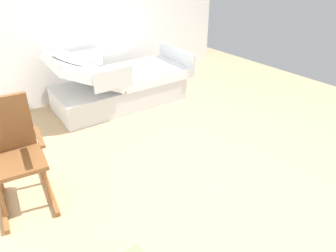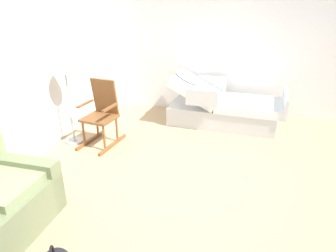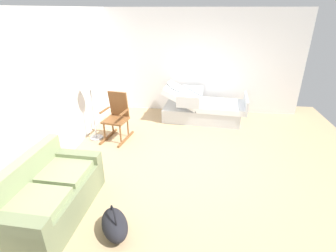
# 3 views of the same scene
# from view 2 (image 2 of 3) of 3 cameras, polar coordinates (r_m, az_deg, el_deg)

# --- Properties ---
(ground_plane) EXTENTS (6.73, 6.73, 0.00)m
(ground_plane) POSITION_cam_2_polar(r_m,az_deg,el_deg) (4.06, 7.26, -10.31)
(ground_plane) COLOR tan
(back_wall) EXTENTS (5.59, 0.10, 2.70)m
(back_wall) POSITION_cam_2_polar(r_m,az_deg,el_deg) (4.50, -27.12, 9.46)
(back_wall) COLOR white
(back_wall) RESTS_ON ground
(side_wall) EXTENTS (0.10, 5.28, 2.70)m
(side_wall) POSITION_cam_2_polar(r_m,az_deg,el_deg) (6.19, 10.68, 14.75)
(side_wall) COLOR white
(side_wall) RESTS_ON ground
(hospital_bed) EXTENTS (1.14, 2.15, 1.03)m
(hospital_bed) POSITION_cam_2_polar(r_m,az_deg,el_deg) (5.74, 10.33, 3.28)
(hospital_bed) COLOR silver
(hospital_bed) RESTS_ON ground
(rocking_chair) EXTENTS (0.83, 0.60, 1.05)m
(rocking_chair) POSITION_cam_2_polar(r_m,az_deg,el_deg) (4.95, -12.41, 2.32)
(rocking_chair) COLOR brown
(rocking_chair) RESTS_ON ground
(floor_lamp) EXTENTS (0.34, 0.34, 1.48)m
(floor_lamp) POSITION_cam_2_polar(r_m,az_deg,el_deg) (4.88, -18.93, 10.21)
(floor_lamp) COLOR #B2B5BA
(floor_lamp) RESTS_ON ground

